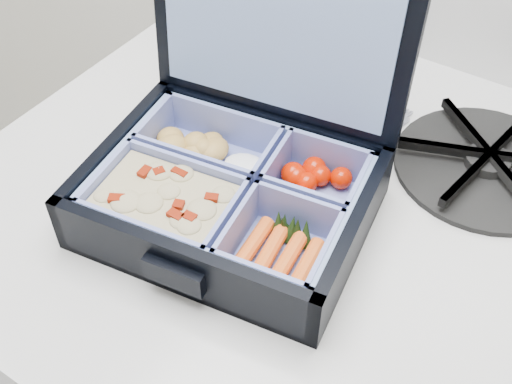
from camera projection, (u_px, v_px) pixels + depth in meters
The scene contains 4 objects.
bento_box at pixel (230, 196), 0.57m from camera, with size 0.24×0.19×0.06m, color black, non-canonical shape.
burner_grate at pixel (488, 159), 0.62m from camera, with size 0.18×0.18×0.03m, color black.
burner_grate_rear at pixel (323, 32), 0.78m from camera, with size 0.18×0.18×0.02m, color black.
fork at pixel (339, 157), 0.64m from camera, with size 0.02×0.18×0.01m, color #9598A7, non-canonical shape.
Camera 1 is at (0.84, 1.27, 1.36)m, focal length 45.00 mm.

